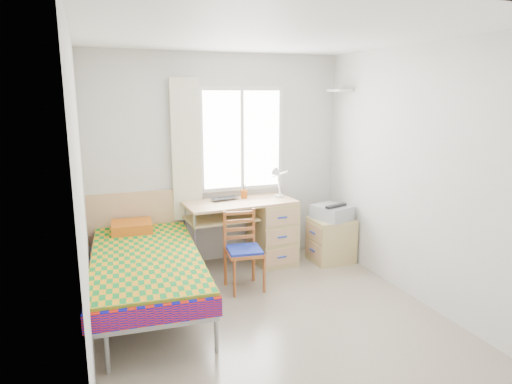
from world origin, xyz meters
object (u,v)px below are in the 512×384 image
(desk, at_px, (267,228))
(cabinet, at_px, (331,240))
(bed, at_px, (145,261))
(chair, at_px, (243,245))
(printer, at_px, (332,212))

(desk, distance_m, cabinet, 0.84)
(bed, height_order, desk, bed)
(bed, distance_m, desk, 1.74)
(desk, relative_size, chair, 1.57)
(desk, distance_m, chair, 0.81)
(bed, relative_size, printer, 4.38)
(cabinet, bearing_deg, bed, -169.01)
(desk, bearing_deg, chair, -134.15)
(desk, distance_m, printer, 0.85)
(desk, height_order, printer, desk)
(bed, bearing_deg, cabinet, 14.66)
(bed, relative_size, chair, 2.66)
(desk, height_order, chair, chair)
(chair, bearing_deg, printer, 22.75)
(chair, relative_size, cabinet, 1.57)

